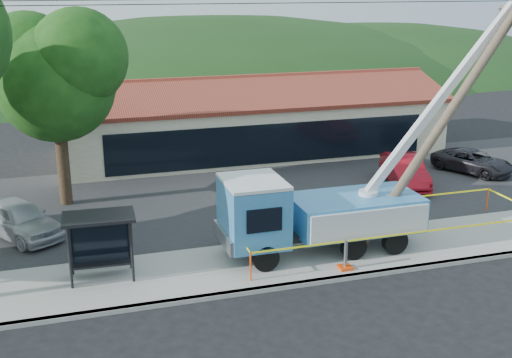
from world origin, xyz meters
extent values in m
plane|color=black|center=(0.00, 0.00, 0.00)|extent=(120.00, 120.00, 0.00)
cube|color=gray|center=(0.00, 2.10, 0.07)|extent=(60.00, 0.25, 0.15)
cube|color=gray|center=(0.00, 4.00, 0.07)|extent=(60.00, 4.00, 0.15)
cube|color=#28282B|center=(0.00, 12.00, 0.05)|extent=(60.00, 12.00, 0.10)
cube|color=beige|center=(4.00, 20.00, 1.70)|extent=(22.00, 8.00, 3.40)
cube|color=black|center=(4.00, 15.98, 1.43)|extent=(18.04, 0.08, 2.21)
cube|color=maroon|center=(4.00, 18.00, 3.90)|extent=(22.50, 4.53, 1.52)
cube|color=maroon|center=(4.00, 22.00, 3.90)|extent=(22.50, 4.53, 1.52)
cube|color=maroon|center=(4.00, 20.00, 4.55)|extent=(22.50, 0.30, 0.25)
cylinder|color=#332316|center=(-7.00, 13.00, 2.09)|extent=(0.56, 0.56, 4.18)
sphere|color=#153E11|center=(-7.00, 13.00, 5.70)|extent=(5.25, 5.25, 5.25)
sphere|color=#153E11|center=(-8.05, 13.70, 6.65)|extent=(4.20, 4.20, 4.20)
sphere|color=#153E11|center=(-5.95, 12.30, 6.84)|extent=(4.20, 4.20, 4.20)
ellipsoid|color=#1A3814|center=(10.00, 55.00, 0.00)|extent=(89.60, 64.00, 32.00)
ellipsoid|color=#1A3814|center=(30.00, 55.00, 0.00)|extent=(72.80, 52.00, 26.00)
cylinder|color=black|center=(0.00, 3.10, 9.27)|extent=(60.00, 0.02, 0.02)
cylinder|color=black|center=(-0.47, 3.32, 0.64)|extent=(0.95, 0.32, 0.95)
cylinder|color=black|center=(-0.47, 5.54, 0.64)|extent=(0.95, 0.32, 0.95)
cylinder|color=black|center=(2.92, 3.32, 0.64)|extent=(0.95, 0.32, 0.95)
cylinder|color=black|center=(2.92, 5.54, 0.64)|extent=(0.95, 0.32, 0.95)
cylinder|color=black|center=(4.61, 3.32, 0.64)|extent=(0.95, 0.32, 0.95)
cylinder|color=black|center=(4.61, 5.54, 0.64)|extent=(0.95, 0.32, 0.95)
cube|color=black|center=(2.28, 4.43, 0.90)|extent=(6.99, 1.06, 0.26)
cube|color=teal|center=(-0.58, 4.43, 1.96)|extent=(2.12, 2.54, 2.23)
cube|color=silver|center=(-0.58, 4.43, 3.13)|extent=(2.12, 2.54, 0.13)
cube|color=black|center=(-1.59, 4.43, 2.12)|extent=(0.08, 1.91, 0.95)
cube|color=gray|center=(-1.69, 4.43, 1.11)|extent=(0.16, 2.44, 0.53)
cube|color=teal|center=(3.45, 4.43, 1.54)|extent=(4.87, 2.54, 1.27)
cylinder|color=silver|center=(3.98, 4.43, 2.01)|extent=(0.74, 0.74, 0.64)
cube|color=silver|center=(6.98, 4.43, 5.97)|extent=(6.23, 0.30, 7.58)
cube|color=gray|center=(7.30, 4.43, 6.24)|extent=(3.75, 0.19, 4.56)
cube|color=#FC450D|center=(2.28, 2.63, 0.20)|extent=(0.48, 0.48, 0.08)
cube|color=#FC450D|center=(5.04, 6.23, 0.20)|extent=(0.48, 0.48, 0.08)
cylinder|color=brown|center=(6.77, 4.08, 4.91)|extent=(6.71, 0.36, 9.72)
cylinder|color=black|center=(9.26, 4.64, 8.60)|extent=(0.64, 0.40, 0.69)
cylinder|color=black|center=(-7.03, 3.92, 1.24)|extent=(0.10, 0.10, 2.20)
cylinder|color=black|center=(-5.02, 3.83, 1.24)|extent=(0.10, 0.10, 2.20)
cylinder|color=black|center=(-6.98, 5.02, 1.24)|extent=(0.10, 0.10, 2.20)
cylinder|color=black|center=(-4.97, 4.92, 1.24)|extent=(0.10, 0.10, 2.20)
cube|color=black|center=(-6.00, 4.42, 2.38)|extent=(2.45, 1.58, 0.11)
cube|color=black|center=(-5.97, 5.02, 1.24)|extent=(2.20, 0.15, 1.83)
cube|color=black|center=(-6.00, 4.42, 0.64)|extent=(2.03, 0.46, 0.07)
cylinder|color=#FC450D|center=(-1.20, 2.72, 0.68)|extent=(0.06, 0.06, 1.06)
cylinder|color=#FC450D|center=(10.84, 6.31, 0.68)|extent=(0.06, 0.06, 1.06)
cylinder|color=#FC450D|center=(-1.20, 6.31, 0.68)|extent=(0.06, 0.06, 1.06)
cube|color=yellow|center=(4.82, 2.72, 1.15)|extent=(12.03, 0.01, 0.06)
cube|color=yellow|center=(4.82, 6.31, 1.15)|extent=(12.03, 0.01, 0.06)
cube|color=yellow|center=(-1.20, 4.51, 1.15)|extent=(0.01, 3.59, 0.06)
imported|color=#A8AAB0|center=(-8.89, 9.38, 0.00)|extent=(3.96, 4.71, 1.52)
imported|color=#AA111D|center=(9.33, 10.92, 0.00)|extent=(2.73, 4.82, 1.50)
imported|color=black|center=(13.98, 11.84, 0.00)|extent=(3.69, 4.76, 1.20)
camera|label=1|loc=(-6.89, -16.34, 9.90)|focal=45.00mm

